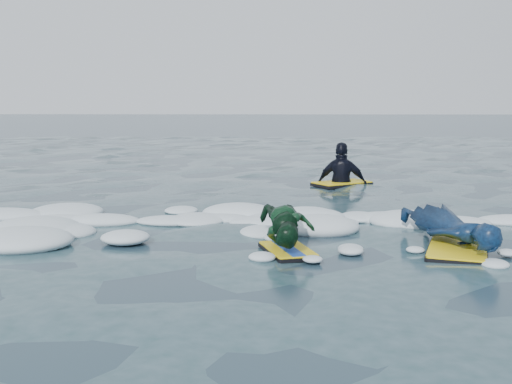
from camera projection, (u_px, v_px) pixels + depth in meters
ground at (245, 246)px, 7.63m from camera, size 120.00×120.00×0.00m
foam_band at (248, 229)px, 8.66m from camera, size 12.00×3.10×0.30m
prone_woman_unit at (453, 230)px, 7.41m from camera, size 1.06×1.87×0.46m
prone_child_unit at (287, 228)px, 7.41m from camera, size 0.70×1.34×0.51m
waiting_rider_unit at (342, 185)px, 12.82m from camera, size 1.31×1.15×1.72m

